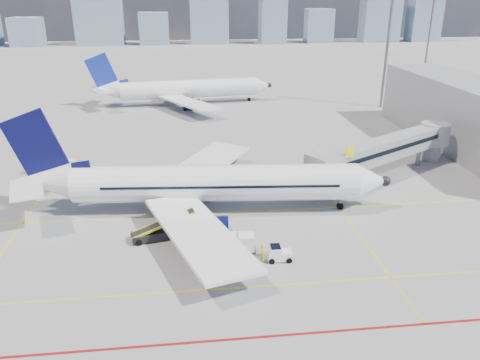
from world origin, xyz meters
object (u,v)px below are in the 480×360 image
object	(u,v)px
baggage_tug	(278,253)
ramp_worker	(263,253)
second_aircraft	(182,89)
cargo_dolly	(237,243)
main_aircraft	(200,184)
belt_loader	(156,233)

from	to	relation	value
baggage_tug	ramp_worker	size ratio (longest dim) A/B	1.13
second_aircraft	baggage_tug	bearing A→B (deg)	-89.13
cargo_dolly	ramp_worker	bearing A→B (deg)	-38.02
main_aircraft	belt_loader	world-z (taller)	main_aircraft
cargo_dolly	belt_loader	world-z (taller)	belt_loader
baggage_tug	ramp_worker	bearing A→B (deg)	-170.45
main_aircraft	cargo_dolly	bearing A→B (deg)	-67.16
baggage_tug	cargo_dolly	distance (m)	3.92
ramp_worker	belt_loader	bearing A→B (deg)	57.52
second_aircraft	cargo_dolly	bearing A→B (deg)	-92.06
cargo_dolly	ramp_worker	xyz separation A→B (m)	(2.03, -1.97, -0.05)
main_aircraft	cargo_dolly	world-z (taller)	main_aircraft
ramp_worker	main_aircraft	bearing A→B (deg)	21.37
ramp_worker	second_aircraft	bearing A→B (deg)	3.33
main_aircraft	belt_loader	distance (m)	7.78
second_aircraft	main_aircraft	bearing A→B (deg)	-94.51
second_aircraft	belt_loader	size ratio (longest dim) A/B	6.05
main_aircraft	ramp_worker	size ratio (longest dim) A/B	21.23
second_aircraft	cargo_dolly	xyz separation A→B (m)	(4.92, -62.73, -2.21)
baggage_tug	cargo_dolly	xyz separation A→B (m)	(-3.48, 1.77, 0.30)
cargo_dolly	ramp_worker	size ratio (longest dim) A/B	1.82
second_aircraft	baggage_tug	xyz separation A→B (m)	(8.40, -64.50, -2.51)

